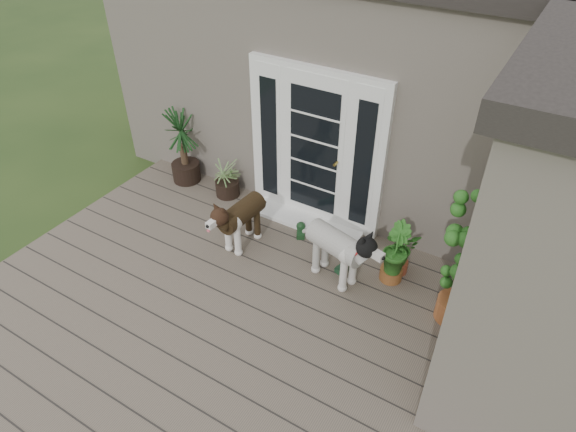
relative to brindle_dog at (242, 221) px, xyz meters
The scene contains 14 objects.
deck 1.44m from the brindle_dog, 60.03° to the right, with size 6.20×4.60×0.12m, color #6B5B4C.
house_main 3.31m from the brindle_dog, 77.35° to the left, with size 7.40×4.00×3.10m, color #665E54.
door_unit 1.32m from the brindle_dog, 64.27° to the left, with size 1.90×0.14×2.15m, color white.
door_step 1.01m from the brindle_dog, 59.00° to the left, with size 1.60×0.40×0.05m, color white.
brindle_dog is the anchor object (origin of this frame).
white_dog 1.30m from the brindle_dog, ahead, with size 0.41×0.95×0.79m, color silver, non-canonical shape.
spider_plant 1.18m from the brindle_dog, 136.42° to the left, with size 0.59×0.59×0.63m, color #7F965C, non-canonical shape.
yucca 1.84m from the brindle_dog, 153.70° to the left, with size 0.81×0.81×1.17m, color black, non-canonical shape.
herb_a 2.00m from the brindle_dog, 16.04° to the left, with size 0.40×0.40×0.51m, color #26611B.
herb_b 1.94m from the brindle_dog, 11.38° to the left, with size 0.40×0.40×0.59m, color #1A5418.
herb_c 3.11m from the brindle_dog, 13.64° to the left, with size 0.36×0.36×0.56m, color #1E5C1A.
sapling 2.77m from the brindle_dog, ahead, with size 0.57×0.57×1.95m, color #1B5F1C, non-canonical shape.
clog_left 0.85m from the brindle_dog, 46.14° to the left, with size 0.15×0.31×0.09m, color #143217, non-canonical shape.
clog_right 1.41m from the brindle_dog, 10.38° to the left, with size 0.15×0.32×0.10m, color #14331D, non-canonical shape.
Camera 1 is at (2.38, -2.38, 4.37)m, focal length 31.01 mm.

